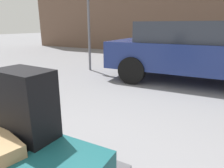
{
  "coord_description": "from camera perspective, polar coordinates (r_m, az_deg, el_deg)",
  "views": [
    {
      "loc": [
        1.06,
        -0.74,
        1.33
      ],
      "look_at": [
        0.0,
        1.2,
        0.69
      ],
      "focal_mm": 32.27,
      "sensor_mm": 36.0,
      "label": 1
    }
  ],
  "objects": [
    {
      "name": "no_parking_sign",
      "position": [
        6.2,
        -6.66,
        18.28
      ],
      "size": [
        0.5,
        0.07,
        2.54
      ],
      "color": "slate",
      "rests_on": "ground_plane"
    },
    {
      "name": "parked_car",
      "position": [
        5.25,
        23.41,
        8.67
      ],
      "size": [
        4.37,
        2.07,
        1.42
      ],
      "color": "navy",
      "rests_on": "ground_plane"
    },
    {
      "name": "suitcase_black_rear_left",
      "position": [
        1.57,
        -22.65,
        -9.03
      ],
      "size": [
        0.42,
        0.27,
        0.71
      ],
      "primitive_type": "cube",
      "rotation": [
        0.0,
        0.0,
        -0.05
      ],
      "color": "black",
      "rests_on": "luggage_cart"
    }
  ]
}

